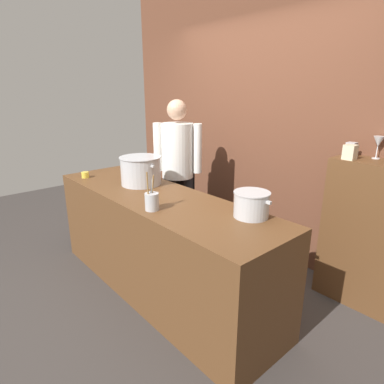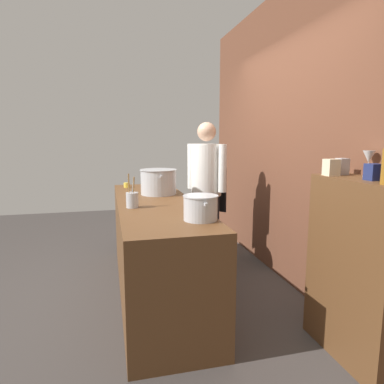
{
  "view_description": "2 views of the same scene",
  "coord_description": "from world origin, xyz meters",
  "px_view_note": "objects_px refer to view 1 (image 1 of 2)",
  "views": [
    {
      "loc": [
        2.14,
        -1.49,
        1.75
      ],
      "look_at": [
        0.15,
        0.26,
        0.91
      ],
      "focal_mm": 30.31,
      "sensor_mm": 36.0,
      "label": 1
    },
    {
      "loc": [
        3.15,
        -0.42,
        1.49
      ],
      "look_at": [
        0.13,
        0.32,
        0.99
      ],
      "focal_mm": 31.97,
      "sensor_mm": 36.0,
      "label": 2
    }
  ],
  "objects_px": {
    "butter_jar": "(85,175)",
    "stockpot_small": "(251,204)",
    "utensil_crock": "(152,201)",
    "wine_glass_tall": "(378,142)",
    "spice_tin_silver": "(351,150)",
    "chef": "(178,166)",
    "spice_tin_cream": "(350,152)",
    "stockpot_large": "(141,171)"
  },
  "relations": [
    {
      "from": "butter_jar",
      "to": "stockpot_small",
      "type": "bearing_deg",
      "value": 13.54
    },
    {
      "from": "stockpot_small",
      "to": "utensil_crock",
      "type": "xyz_separation_m",
      "value": [
        -0.57,
        -0.45,
        -0.02
      ]
    },
    {
      "from": "wine_glass_tall",
      "to": "butter_jar",
      "type": "bearing_deg",
      "value": -145.23
    },
    {
      "from": "wine_glass_tall",
      "to": "spice_tin_silver",
      "type": "height_order",
      "value": "wine_glass_tall"
    },
    {
      "from": "butter_jar",
      "to": "wine_glass_tall",
      "type": "height_order",
      "value": "wine_glass_tall"
    },
    {
      "from": "utensil_crock",
      "to": "spice_tin_silver",
      "type": "relative_size",
      "value": 2.48
    },
    {
      "from": "chef",
      "to": "spice_tin_cream",
      "type": "relative_size",
      "value": 14.33
    },
    {
      "from": "stockpot_large",
      "to": "spice_tin_cream",
      "type": "height_order",
      "value": "spice_tin_cream"
    },
    {
      "from": "stockpot_large",
      "to": "utensil_crock",
      "type": "relative_size",
      "value": 1.53
    },
    {
      "from": "stockpot_large",
      "to": "wine_glass_tall",
      "type": "relative_size",
      "value": 2.48
    },
    {
      "from": "wine_glass_tall",
      "to": "spice_tin_silver",
      "type": "xyz_separation_m",
      "value": [
        -0.17,
        -0.07,
        -0.07
      ]
    },
    {
      "from": "chef",
      "to": "spice_tin_silver",
      "type": "xyz_separation_m",
      "value": [
        1.58,
        0.56,
        0.32
      ]
    },
    {
      "from": "utensil_crock",
      "to": "stockpot_large",
      "type": "bearing_deg",
      "value": 153.63
    },
    {
      "from": "spice_tin_silver",
      "to": "stockpot_large",
      "type": "bearing_deg",
      "value": -141.36
    },
    {
      "from": "spice_tin_silver",
      "to": "spice_tin_cream",
      "type": "bearing_deg",
      "value": -69.64
    },
    {
      "from": "wine_glass_tall",
      "to": "stockpot_large",
      "type": "bearing_deg",
      "value": -142.83
    },
    {
      "from": "stockpot_small",
      "to": "utensil_crock",
      "type": "bearing_deg",
      "value": -141.63
    },
    {
      "from": "stockpot_small",
      "to": "spice_tin_cream",
      "type": "distance_m",
      "value": 0.96
    },
    {
      "from": "spice_tin_silver",
      "to": "utensil_crock",
      "type": "bearing_deg",
      "value": -118.08
    },
    {
      "from": "stockpot_small",
      "to": "wine_glass_tall",
      "type": "bearing_deg",
      "value": 70.64
    },
    {
      "from": "stockpot_small",
      "to": "utensil_crock",
      "type": "height_order",
      "value": "utensil_crock"
    },
    {
      "from": "stockpot_small",
      "to": "butter_jar",
      "type": "distance_m",
      "value": 1.84
    },
    {
      "from": "stockpot_large",
      "to": "butter_jar",
      "type": "relative_size",
      "value": 6.02
    },
    {
      "from": "spice_tin_silver",
      "to": "stockpot_small",
      "type": "bearing_deg",
      "value": -101.62
    },
    {
      "from": "butter_jar",
      "to": "spice_tin_silver",
      "type": "height_order",
      "value": "spice_tin_silver"
    },
    {
      "from": "stockpot_small",
      "to": "utensil_crock",
      "type": "distance_m",
      "value": 0.72
    },
    {
      "from": "chef",
      "to": "spice_tin_silver",
      "type": "height_order",
      "value": "chef"
    },
    {
      "from": "spice_tin_silver",
      "to": "butter_jar",
      "type": "bearing_deg",
      "value": -144.33
    },
    {
      "from": "chef",
      "to": "stockpot_small",
      "type": "relative_size",
      "value": 5.22
    },
    {
      "from": "stockpot_small",
      "to": "spice_tin_cream",
      "type": "height_order",
      "value": "spice_tin_cream"
    },
    {
      "from": "stockpot_small",
      "to": "spice_tin_silver",
      "type": "xyz_separation_m",
      "value": [
        0.21,
        1.0,
        0.29
      ]
    },
    {
      "from": "chef",
      "to": "stockpot_small",
      "type": "xyz_separation_m",
      "value": [
        1.37,
        -0.44,
        0.03
      ]
    },
    {
      "from": "stockpot_small",
      "to": "butter_jar",
      "type": "bearing_deg",
      "value": -166.46
    },
    {
      "from": "stockpot_small",
      "to": "spice_tin_silver",
      "type": "height_order",
      "value": "spice_tin_silver"
    },
    {
      "from": "spice_tin_silver",
      "to": "spice_tin_cream",
      "type": "distance_m",
      "value": 0.13
    },
    {
      "from": "spice_tin_silver",
      "to": "spice_tin_cream",
      "type": "xyz_separation_m",
      "value": [
        0.05,
        -0.12,
        -0.0
      ]
    },
    {
      "from": "utensil_crock",
      "to": "spice_tin_cream",
      "type": "height_order",
      "value": "spice_tin_cream"
    },
    {
      "from": "butter_jar",
      "to": "wine_glass_tall",
      "type": "xyz_separation_m",
      "value": [
        2.16,
        1.5,
        0.43
      ]
    },
    {
      "from": "utensil_crock",
      "to": "stockpot_small",
      "type": "bearing_deg",
      "value": 38.37
    },
    {
      "from": "butter_jar",
      "to": "spice_tin_cream",
      "type": "bearing_deg",
      "value": 32.71
    },
    {
      "from": "chef",
      "to": "butter_jar",
      "type": "bearing_deg",
      "value": 27.91
    },
    {
      "from": "stockpot_large",
      "to": "butter_jar",
      "type": "xyz_separation_m",
      "value": [
        -0.58,
        -0.3,
        -0.1
      ]
    }
  ]
}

